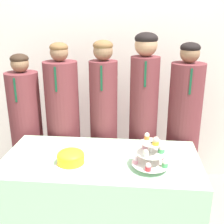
{
  "coord_description": "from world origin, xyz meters",
  "views": [
    {
      "loc": [
        0.26,
        -1.55,
        1.81
      ],
      "look_at": [
        0.08,
        0.41,
        1.14
      ],
      "focal_mm": 45.0,
      "sensor_mm": 36.0,
      "label": 1
    }
  ],
  "objects_px": {
    "cake_knife": "(57,172)",
    "cupcake_stand": "(151,154)",
    "student_4": "(183,134)",
    "student_0": "(27,134)",
    "student_2": "(104,129)",
    "student_1": "(64,131)",
    "student_3": "(143,125)",
    "round_cake": "(71,157)"
  },
  "relations": [
    {
      "from": "student_2",
      "to": "cupcake_stand",
      "type": "bearing_deg",
      "value": -58.31
    },
    {
      "from": "cupcake_stand",
      "to": "student_4",
      "type": "bearing_deg",
      "value": 64.28
    },
    {
      "from": "cake_knife",
      "to": "student_1",
      "type": "height_order",
      "value": "student_1"
    },
    {
      "from": "student_0",
      "to": "student_1",
      "type": "distance_m",
      "value": 0.38
    },
    {
      "from": "student_0",
      "to": "cake_knife",
      "type": "bearing_deg",
      "value": -56.07
    },
    {
      "from": "cupcake_stand",
      "to": "student_1",
      "type": "relative_size",
      "value": 0.17
    },
    {
      "from": "cake_knife",
      "to": "student_3",
      "type": "distance_m",
      "value": 1.01
    },
    {
      "from": "student_3",
      "to": "student_4",
      "type": "bearing_deg",
      "value": 0.0
    },
    {
      "from": "cake_knife",
      "to": "student_3",
      "type": "xyz_separation_m",
      "value": [
        0.61,
        0.8,
        0.06
      ]
    },
    {
      "from": "student_1",
      "to": "student_3",
      "type": "bearing_deg",
      "value": -0.0
    },
    {
      "from": "student_3",
      "to": "cupcake_stand",
      "type": "bearing_deg",
      "value": -86.06
    },
    {
      "from": "cake_knife",
      "to": "student_2",
      "type": "distance_m",
      "value": 0.83
    },
    {
      "from": "round_cake",
      "to": "student_2",
      "type": "height_order",
      "value": "student_2"
    },
    {
      "from": "cake_knife",
      "to": "cupcake_stand",
      "type": "height_order",
      "value": "cupcake_stand"
    },
    {
      "from": "student_2",
      "to": "cake_knife",
      "type": "bearing_deg",
      "value": -106.17
    },
    {
      "from": "cupcake_stand",
      "to": "student_4",
      "type": "distance_m",
      "value": 0.77
    },
    {
      "from": "round_cake",
      "to": "student_1",
      "type": "relative_size",
      "value": 0.14
    },
    {
      "from": "cupcake_stand",
      "to": "student_2",
      "type": "relative_size",
      "value": 0.17
    },
    {
      "from": "student_4",
      "to": "student_3",
      "type": "bearing_deg",
      "value": -180.0
    },
    {
      "from": "cake_knife",
      "to": "student_4",
      "type": "relative_size",
      "value": 0.18
    },
    {
      "from": "cupcake_stand",
      "to": "student_3",
      "type": "distance_m",
      "value": 0.69
    },
    {
      "from": "cupcake_stand",
      "to": "student_2",
      "type": "distance_m",
      "value": 0.81
    },
    {
      "from": "round_cake",
      "to": "student_4",
      "type": "height_order",
      "value": "student_4"
    },
    {
      "from": "cupcake_stand",
      "to": "student_1",
      "type": "xyz_separation_m",
      "value": [
        -0.82,
        0.68,
        -0.13
      ]
    },
    {
      "from": "round_cake",
      "to": "student_2",
      "type": "xyz_separation_m",
      "value": [
        0.16,
        0.67,
        -0.04
      ]
    },
    {
      "from": "cupcake_stand",
      "to": "student_3",
      "type": "height_order",
      "value": "student_3"
    },
    {
      "from": "cupcake_stand",
      "to": "student_1",
      "type": "distance_m",
      "value": 1.07
    },
    {
      "from": "student_0",
      "to": "student_4",
      "type": "height_order",
      "value": "student_4"
    },
    {
      "from": "cupcake_stand",
      "to": "student_3",
      "type": "bearing_deg",
      "value": 93.94
    },
    {
      "from": "student_0",
      "to": "student_2",
      "type": "bearing_deg",
      "value": -0.0
    },
    {
      "from": "student_0",
      "to": "student_3",
      "type": "relative_size",
      "value": 0.88
    },
    {
      "from": "student_1",
      "to": "student_2",
      "type": "relative_size",
      "value": 0.99
    },
    {
      "from": "student_1",
      "to": "student_2",
      "type": "bearing_deg",
      "value": -0.0
    },
    {
      "from": "cake_knife",
      "to": "cupcake_stand",
      "type": "distance_m",
      "value": 0.67
    },
    {
      "from": "cupcake_stand",
      "to": "student_4",
      "type": "xyz_separation_m",
      "value": [
        0.33,
        0.68,
        -0.12
      ]
    },
    {
      "from": "cake_knife",
      "to": "student_4",
      "type": "bearing_deg",
      "value": 41.11
    },
    {
      "from": "cake_knife",
      "to": "student_4",
      "type": "height_order",
      "value": "student_4"
    },
    {
      "from": "student_0",
      "to": "student_2",
      "type": "relative_size",
      "value": 0.92
    },
    {
      "from": "student_2",
      "to": "student_1",
      "type": "bearing_deg",
      "value": 180.0
    },
    {
      "from": "student_1",
      "to": "student_2",
      "type": "distance_m",
      "value": 0.4
    },
    {
      "from": "round_cake",
      "to": "cake_knife",
      "type": "distance_m",
      "value": 0.15
    },
    {
      "from": "student_0",
      "to": "student_3",
      "type": "xyz_separation_m",
      "value": [
        1.14,
        0.0,
        0.13
      ]
    }
  ]
}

